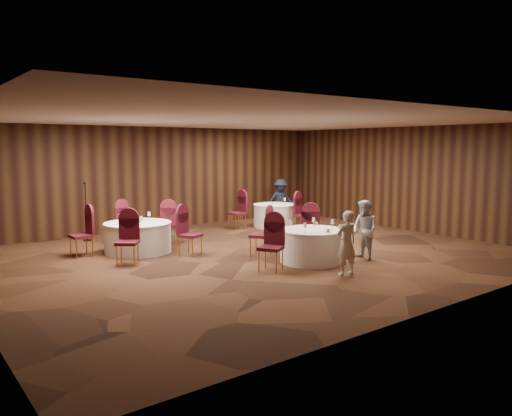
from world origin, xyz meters
TOP-DOWN VIEW (x-y plane):
  - ground at (0.00, 0.00)m, footprint 12.00×12.00m
  - room_shell at (0.00, 0.00)m, footprint 12.00×12.00m
  - table_main at (0.58, -1.37)m, footprint 1.44×1.44m
  - table_left at (-2.10, 1.97)m, footprint 1.63×1.63m
  - table_right at (3.08, 3.00)m, footprint 1.38×1.38m
  - chairs_main at (0.28, -0.68)m, footprint 2.85×2.01m
  - chairs_left at (-2.10, 1.96)m, footprint 3.07×3.04m
  - chairs_right at (2.59, 2.63)m, footprint 1.94×2.26m
  - tabletop_main at (0.75, -1.43)m, footprint 1.16×1.02m
  - tabletop_left at (-2.10, 1.97)m, footprint 0.78×0.82m
  - tabletop_right at (3.32, 2.79)m, footprint 0.08×0.08m
  - mic_stand at (-2.59, 4.27)m, footprint 0.24×0.24m
  - woman_a at (0.34, -2.64)m, footprint 0.52×0.37m
  - woman_b at (1.71, -1.92)m, footprint 0.63×0.75m
  - man_c at (4.09, 3.92)m, footprint 1.09×0.91m

SIDE VIEW (x-z plane):
  - ground at x=0.00m, z-range 0.00..0.00m
  - table_main at x=0.58m, z-range 0.01..0.75m
  - table_left at x=-2.10m, z-range 0.01..0.75m
  - table_right at x=3.08m, z-range 0.01..0.75m
  - mic_stand at x=-2.59m, z-range -0.34..1.28m
  - chairs_main at x=0.28m, z-range 0.00..1.00m
  - chairs_left at x=-2.10m, z-range 0.00..1.00m
  - chairs_right at x=2.59m, z-range 0.00..1.00m
  - woman_a at x=0.34m, z-range 0.00..1.31m
  - woman_b at x=1.71m, z-range 0.00..1.37m
  - man_c at x=4.09m, z-range 0.00..1.46m
  - tabletop_left at x=-2.10m, z-range 0.71..0.93m
  - tabletop_main at x=0.75m, z-range 0.73..0.94m
  - tabletop_right at x=3.32m, z-range 0.79..1.01m
  - room_shell at x=0.00m, z-range -4.04..7.96m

